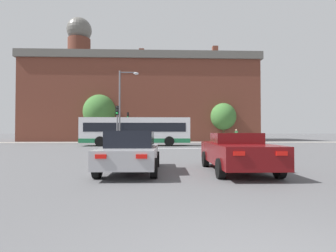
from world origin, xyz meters
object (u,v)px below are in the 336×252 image
at_px(traffic_light_near_left, 117,119).
at_px(car_roadster_right, 237,152).
at_px(pedestrian_waiting, 141,135).
at_px(pedestrian_walking_east, 236,135).
at_px(bus_crossing_lead, 136,131).
at_px(car_saloon_left, 131,151).
at_px(traffic_light_far_left, 128,122).
at_px(street_lamp_junction, 123,101).

bearing_deg(traffic_light_near_left, car_roadster_right, -64.12).
bearing_deg(pedestrian_waiting, pedestrian_walking_east, -41.11).
bearing_deg(bus_crossing_lead, car_saloon_left, 4.39).
relative_size(car_roadster_right, traffic_light_far_left, 1.12).
bearing_deg(traffic_light_far_left, car_saloon_left, -83.09).
height_order(car_saloon_left, pedestrian_walking_east, pedestrian_walking_east).
bearing_deg(bus_crossing_lead, car_roadster_right, 16.25).
height_order(car_roadster_right, bus_crossing_lead, bus_crossing_lead).
xyz_separation_m(car_saloon_left, car_roadster_right, (3.88, -0.11, -0.03)).
height_order(car_saloon_left, car_roadster_right, car_saloon_left).
xyz_separation_m(car_roadster_right, pedestrian_waiting, (-5.35, 27.37, 0.27)).
relative_size(bus_crossing_lead, traffic_light_near_left, 3.00).
xyz_separation_m(traffic_light_far_left, pedestrian_waiting, (1.69, 1.16, -1.78)).
bearing_deg(car_saloon_left, traffic_light_far_left, 98.25).
bearing_deg(car_roadster_right, street_lamp_junction, 112.68).
bearing_deg(traffic_light_far_left, street_lamp_junction, -85.96).
distance_m(traffic_light_far_left, pedestrian_waiting, 2.72).
distance_m(traffic_light_far_left, street_lamp_junction, 10.75).
xyz_separation_m(bus_crossing_lead, street_lamp_junction, (-1.04, -2.42, 2.88)).
relative_size(traffic_light_near_left, street_lamp_junction, 0.51).
bearing_deg(street_lamp_junction, car_saloon_left, -81.15).
relative_size(traffic_light_far_left, street_lamp_junction, 0.56).
distance_m(car_saloon_left, traffic_light_far_left, 26.36).
bearing_deg(car_saloon_left, traffic_light_near_left, 102.42).
bearing_deg(traffic_light_near_left, bus_crossing_lead, 75.56).
relative_size(car_saloon_left, car_roadster_right, 0.96).
height_order(bus_crossing_lead, pedestrian_walking_east, bus_crossing_lead).
bearing_deg(pedestrian_walking_east, car_roadster_right, -77.99).
xyz_separation_m(bus_crossing_lead, traffic_light_near_left, (-1.21, -4.70, 0.97)).
bearing_deg(pedestrian_walking_east, bus_crossing_lead, -118.98).
height_order(car_saloon_left, pedestrian_waiting, pedestrian_waiting).
height_order(car_roadster_right, traffic_light_near_left, traffic_light_near_left).
bearing_deg(car_roadster_right, traffic_light_far_left, 105.77).
xyz_separation_m(traffic_light_near_left, traffic_light_far_left, (-0.58, 12.88, 0.24)).
relative_size(street_lamp_junction, pedestrian_walking_east, 4.02).
xyz_separation_m(car_roadster_right, traffic_light_near_left, (-6.46, 13.32, 1.81)).
bearing_deg(car_roadster_right, bus_crossing_lead, 106.98).
relative_size(pedestrian_waiting, pedestrian_walking_east, 0.93).
bearing_deg(traffic_light_near_left, car_saloon_left, -78.93).
height_order(car_saloon_left, traffic_light_near_left, traffic_light_near_left).
height_order(traffic_light_near_left, pedestrian_walking_east, traffic_light_near_left).
relative_size(traffic_light_near_left, pedestrian_waiting, 2.21).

